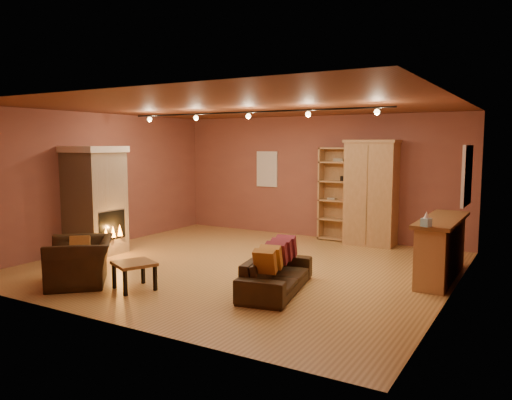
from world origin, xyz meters
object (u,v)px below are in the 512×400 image
Objects in this scene: armoire at (371,193)px; coffee_table at (134,266)px; fireplace at (95,200)px; armchair at (80,254)px; bookcase at (339,193)px; loveseat at (276,267)px; bar_counter at (441,248)px.

coffee_table is at bearing -111.94° from armoire.
fireplace is 2.91× the size of coffee_table.
bookcase is at bearing 114.88° from armchair.
armchair is at bearing -168.25° from coffee_table.
bookcase is 2.86× the size of coffee_table.
loveseat is 3.05m from armchair.
bookcase is at bearing 45.81° from fireplace.
bar_counter is 4.84m from coffee_table.
armchair is at bearing -48.19° from fireplace.
fireplace reaches higher than loveseat.
fireplace is 1.03× the size of bar_counter.
armchair reaches higher than loveseat.
armchair is 1.74× the size of coffee_table.
bar_counter is 1.63× the size of armchair.
fireplace reaches higher than armchair.
bar_counter is at bearing -40.72° from bookcase.
armoire is (0.79, -0.17, 0.07)m from bookcase.
fireplace reaches higher than coffee_table.
bar_counter is at bearing 80.13° from armchair.
loveseat is (-0.16, -4.01, -0.76)m from armoire.
armoire is at bearing 68.06° from coffee_table.
bookcase is 5.38m from coffee_table.
bar_counter is (1.81, -2.07, -0.62)m from armoire.
fireplace is at bearing 178.56° from armchair.
armchair is at bearing 101.92° from loveseat.
bookcase is at bearing -2.65° from loveseat.
fireplace is at bearing -166.52° from bar_counter.
bar_counter is 2.77m from loveseat.
loveseat is at bearing -5.95° from fireplace.
bar_counter is at bearing 37.56° from coffee_table.
armchair is at bearing -146.62° from bar_counter.
armoire is at bearing -12.40° from bookcase.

